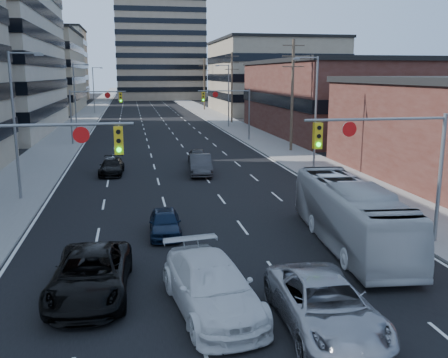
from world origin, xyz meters
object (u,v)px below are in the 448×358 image
at_px(transit_bus, 350,215).
at_px(sedan_blue, 165,223).
at_px(black_pickup, 91,275).
at_px(white_van, 211,286).
at_px(silver_suv, 325,305).

xyz_separation_m(transit_bus, sedan_blue, (-8.16, 3.03, -0.83)).
xyz_separation_m(black_pickup, white_van, (4.00, -1.89, 0.07)).
distance_m(silver_suv, sedan_blue, 10.89).
bearing_deg(black_pickup, silver_suv, -24.36).
height_order(black_pickup, white_van, white_van).
bearing_deg(sedan_blue, silver_suv, -65.23).
bearing_deg(sedan_blue, black_pickup, -113.39).
bearing_deg(silver_suv, white_van, 151.29).
bearing_deg(black_pickup, white_van, -22.17).
relative_size(black_pickup, silver_suv, 0.99).
xyz_separation_m(black_pickup, sedan_blue, (3.04, 6.31, -0.16)).
distance_m(white_van, transit_bus, 8.89).
relative_size(black_pickup, sedan_blue, 1.53).
xyz_separation_m(silver_suv, transit_bus, (4.00, 7.03, 0.67)).
bearing_deg(transit_bus, black_pickup, -158.69).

